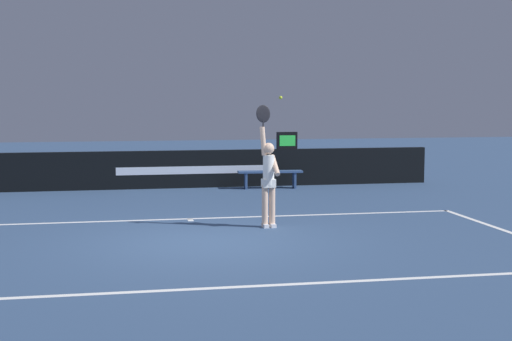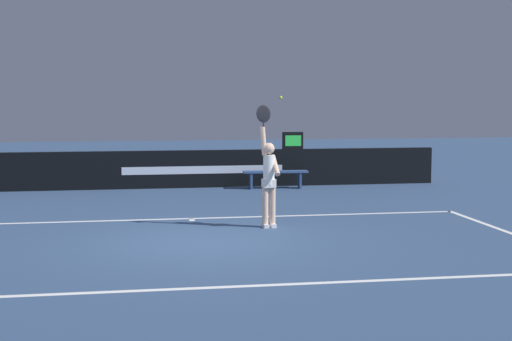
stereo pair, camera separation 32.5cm
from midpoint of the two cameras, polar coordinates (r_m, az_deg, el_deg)
ground_plane at (r=12.91m, az=-3.49°, el=-5.56°), size 60.00×60.00×0.00m
court_lines at (r=12.63m, az=-3.35°, el=-5.81°), size 11.62×5.72×0.00m
back_wall at (r=20.48m, az=-5.77°, el=0.10°), size 14.96×0.21×1.05m
speed_display at (r=20.90m, az=3.32°, el=2.34°), size 0.59×0.14×0.49m
tennis_player at (r=14.18m, az=1.65°, el=-0.51°), size 0.44×0.44×2.39m
tennis_ball at (r=13.88m, az=2.61°, el=5.69°), size 0.06×0.06×0.06m
courtside_bench_near at (r=20.26m, az=1.99°, el=-0.33°), size 1.81×0.47×0.49m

